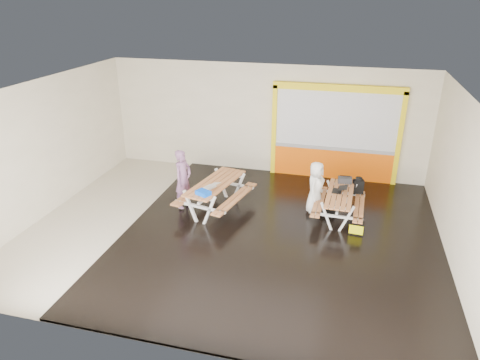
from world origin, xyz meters
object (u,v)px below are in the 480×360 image
(picnic_table_right, at_px, (339,199))
(person_right, at_px, (316,187))
(dark_case, at_px, (327,212))
(fluke_bag, at_px, (356,228))
(blue_pouch, at_px, (203,193))
(person_left, at_px, (183,179))
(backpack, at_px, (358,186))
(toolbox, at_px, (345,180))
(laptop_right, at_px, (339,190))
(picnic_table_left, at_px, (216,189))
(laptop_left, at_px, (211,186))

(picnic_table_right, bearing_deg, person_right, 167.20)
(dark_case, xyz_separation_m, fluke_bag, (0.75, -0.80, 0.08))
(blue_pouch, distance_m, dark_case, 3.34)
(person_left, bearing_deg, fluke_bag, -78.22)
(backpack, relative_size, fluke_bag, 1.25)
(toolbox, xyz_separation_m, fluke_bag, (0.38, -1.44, -0.63))
(picnic_table_right, height_order, person_left, person_left)
(laptop_right, relative_size, fluke_bag, 1.07)
(backpack, distance_m, fluke_bag, 1.57)
(picnic_table_left, xyz_separation_m, picnic_table_right, (3.22, 0.38, -0.08))
(person_right, bearing_deg, picnic_table_right, -90.93)
(backpack, bearing_deg, laptop_right, -125.91)
(picnic_table_left, height_order, picnic_table_right, picnic_table_left)
(blue_pouch, distance_m, backpack, 4.21)
(person_right, relative_size, fluke_bag, 3.79)
(picnic_table_left, height_order, laptop_left, laptop_left)
(picnic_table_right, distance_m, laptop_right, 0.25)
(picnic_table_right, height_order, backpack, backpack)
(fluke_bag, bearing_deg, picnic_table_right, 122.87)
(person_left, relative_size, dark_case, 4.36)
(laptop_right, xyz_separation_m, dark_case, (-0.25, -0.03, -0.67))
(laptop_right, distance_m, toolbox, 0.62)
(picnic_table_right, height_order, blue_pouch, blue_pouch)
(picnic_table_right, height_order, toolbox, toolbox)
(dark_case, height_order, fluke_bag, fluke_bag)
(picnic_table_left, xyz_separation_m, person_right, (2.59, 0.52, 0.12))
(laptop_left, xyz_separation_m, backpack, (3.67, 1.52, -0.23))
(dark_case, bearing_deg, laptop_right, 7.89)
(laptop_left, distance_m, dark_case, 3.15)
(person_right, height_order, laptop_left, person_right)
(toolbox, bearing_deg, blue_pouch, -150.81)
(laptop_left, bearing_deg, laptop_right, 15.10)
(dark_case, bearing_deg, picnic_table_left, -171.44)
(picnic_table_left, xyz_separation_m, toolbox, (3.31, 1.09, 0.17))
(person_right, bearing_deg, backpack, -48.38)
(blue_pouch, bearing_deg, picnic_table_left, 85.70)
(person_left, relative_size, fluke_bag, 4.36)
(person_left, distance_m, person_right, 3.51)
(backpack, bearing_deg, person_right, -150.24)
(picnic_table_right, relative_size, laptop_left, 4.01)
(laptop_right, height_order, toolbox, toolbox)
(blue_pouch, bearing_deg, toolbox, 29.19)
(toolbox, relative_size, backpack, 0.82)
(person_left, height_order, laptop_right, person_left)
(backpack, bearing_deg, laptop_left, -157.46)
(picnic_table_left, height_order, person_right, person_right)
(picnic_table_left, height_order, laptop_right, laptop_right)
(blue_pouch, bearing_deg, laptop_left, 81.64)
(backpack, bearing_deg, picnic_table_left, -162.75)
(dark_case, bearing_deg, backpack, 43.73)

